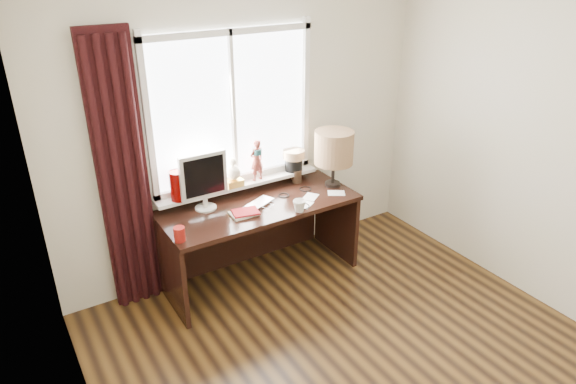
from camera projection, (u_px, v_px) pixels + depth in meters
wall_back at (248, 128)px, 4.46m from camera, size 3.50×0.00×2.60m
wall_left at (96, 331)px, 2.10m from camera, size 0.00×4.00×2.60m
laptop at (259, 204)px, 4.34m from camera, size 0.35×0.29×0.02m
mug at (299, 206)px, 4.21m from camera, size 0.14×0.13×0.11m
red_cup at (179, 234)px, 3.79m from camera, size 0.08×0.08×0.11m
window at (237, 132)px, 4.36m from camera, size 1.52×0.21×1.40m
curtain at (123, 179)px, 3.93m from camera, size 0.38×0.09×2.25m
desk at (255, 224)px, 4.55m from camera, size 1.70×0.70×0.75m
monitor at (204, 178)px, 4.16m from camera, size 0.40×0.18×0.49m
notebook_stack at (244, 213)px, 4.18m from camera, size 0.24×0.19×0.03m
brush_holder at (297, 176)px, 4.74m from camera, size 0.09×0.09×0.25m
icon_frame at (296, 172)px, 4.82m from camera, size 0.10×0.03×0.13m
table_lamp at (334, 148)px, 4.55m from camera, size 0.35×0.35×0.52m
loose_papers at (317, 198)px, 4.46m from camera, size 0.55×0.27×0.00m
desk_cables at (298, 198)px, 4.46m from camera, size 0.38×0.43×0.01m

